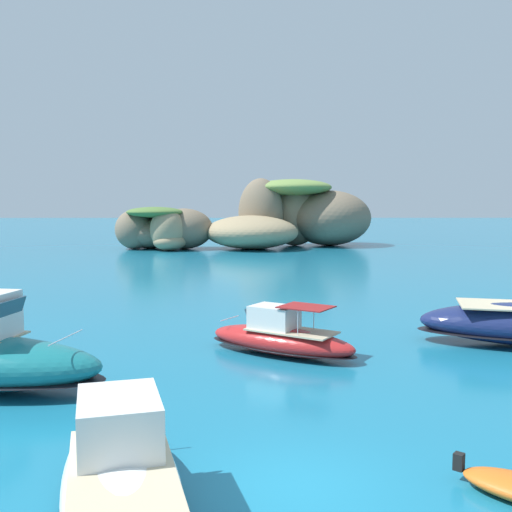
# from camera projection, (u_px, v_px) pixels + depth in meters

# --- Properties ---
(ground_plane) EXTENTS (400.00, 400.00, 0.00)m
(ground_plane) POSITION_uv_depth(u_px,v_px,m) (296.00, 487.00, 12.02)
(ground_plane) COLOR #197093
(islet_large) EXTENTS (25.69, 21.24, 8.81)m
(islet_large) POSITION_uv_depth(u_px,v_px,m) (296.00, 218.00, 76.21)
(islet_large) COLOR #84755B
(islet_large) RESTS_ON ground
(islet_small) EXTENTS (13.52, 11.15, 5.21)m
(islet_small) POSITION_uv_depth(u_px,v_px,m) (161.00, 230.00, 71.98)
(islet_small) COLOR #756651
(islet_small) RESTS_ON ground
(motorboat_white) EXTENTS (4.04, 7.67, 2.17)m
(motorboat_white) POSITION_uv_depth(u_px,v_px,m) (121.00, 477.00, 10.91)
(motorboat_white) COLOR white
(motorboat_white) RESTS_ON ground
(motorboat_red) EXTENTS (6.26, 4.97, 1.96)m
(motorboat_red) POSITION_uv_depth(u_px,v_px,m) (280.00, 338.00, 22.46)
(motorboat_red) COLOR red
(motorboat_red) RESTS_ON ground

